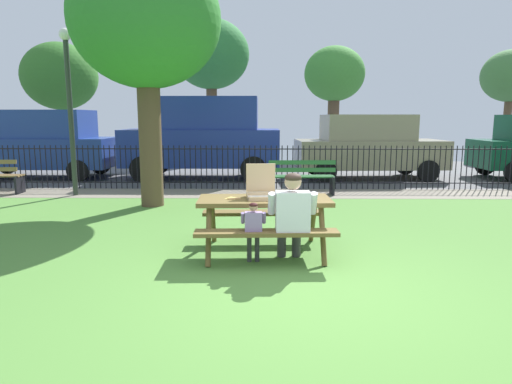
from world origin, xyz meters
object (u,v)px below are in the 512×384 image
(parked_car_center, at_px, (368,146))
(far_tree_left, at_px, (60,77))
(tree_midground_left, at_px, (146,22))
(child_at_table, at_px, (253,227))
(far_tree_center, at_px, (334,76))
(picnic_table_foreground, at_px, (264,211))
(pizza_box_open, at_px, (261,190))
(far_tree_midleft, at_px, (211,56))
(adult_at_table, at_px, (292,214))
(parked_car_far_left, at_px, (38,142))
(parked_car_left, at_px, (202,136))
(pizza_slice_on_table, at_px, (233,198))
(lamp_post_walkway, at_px, (69,95))
(park_bench_center, at_px, (301,178))
(far_tree_midright, at_px, (511,77))

(parked_car_center, distance_m, far_tree_left, 14.54)
(tree_midground_left, bearing_deg, child_at_table, -60.02)
(far_tree_center, bearing_deg, picnic_table_foreground, -102.06)
(pizza_box_open, distance_m, far_tree_midleft, 15.33)
(adult_at_table, height_order, parked_car_center, parked_car_center)
(parked_car_far_left, bearing_deg, pizza_box_open, -47.96)
(far_tree_center, bearing_deg, child_at_table, -102.15)
(parked_car_far_left, distance_m, parked_car_left, 5.08)
(tree_midground_left, height_order, parked_car_left, tree_midground_left)
(parked_car_center, bearing_deg, far_tree_midleft, 128.50)
(picnic_table_foreground, xyz_separation_m, parked_car_far_left, (-6.98, 7.75, 0.50))
(parked_car_left, bearing_deg, child_at_table, -77.97)
(pizza_box_open, relative_size, pizza_slice_on_table, 2.05)
(parked_car_far_left, bearing_deg, adult_at_table, -48.34)
(tree_midground_left, xyz_separation_m, far_tree_midleft, (-0.00, 11.39, 0.85))
(parked_car_left, bearing_deg, far_tree_left, 136.52)
(child_at_table, distance_m, lamp_post_walkway, 7.04)
(tree_midground_left, xyz_separation_m, far_tree_left, (-6.90, 11.39, -0.06))
(adult_at_table, relative_size, child_at_table, 1.45)
(picnic_table_foreground, relative_size, park_bench_center, 1.15)
(pizza_slice_on_table, xyz_separation_m, park_bench_center, (1.33, 4.79, -0.36))
(far_tree_left, bearing_deg, pizza_slice_on_table, -59.06)
(far_tree_left, bearing_deg, park_bench_center, -44.42)
(child_at_table, distance_m, parked_car_center, 8.94)
(pizza_box_open, bearing_deg, picnic_table_foreground, -51.03)
(lamp_post_walkway, height_order, far_tree_left, far_tree_left)
(picnic_table_foreground, relative_size, far_tree_center, 0.37)
(park_bench_center, relative_size, far_tree_left, 0.31)
(child_at_table, bearing_deg, parked_car_left, 102.03)
(picnic_table_foreground, height_order, tree_midground_left, tree_midground_left)
(park_bench_center, height_order, parked_car_center, parked_car_center)
(pizza_slice_on_table, height_order, far_tree_midleft, far_tree_midleft)
(far_tree_midright, bearing_deg, parked_car_center, -138.22)
(lamp_post_walkway, bearing_deg, tree_midground_left, -29.80)
(parked_car_left, distance_m, far_tree_midright, 14.87)
(pizza_box_open, xyz_separation_m, park_bench_center, (0.94, 4.72, -0.46))
(parked_car_center, bearing_deg, child_at_table, -111.82)
(pizza_box_open, bearing_deg, park_bench_center, 78.71)
(adult_at_table, bearing_deg, parked_car_center, 71.02)
(parked_car_far_left, height_order, far_tree_midright, far_tree_midright)
(far_tree_left, bearing_deg, tree_midground_left, -58.81)
(parked_car_far_left, bearing_deg, pizza_slice_on_table, -49.87)
(adult_at_table, xyz_separation_m, tree_midground_left, (-2.73, 3.84, 3.08))
(pizza_box_open, relative_size, lamp_post_walkway, 0.12)
(pizza_slice_on_table, bearing_deg, lamp_post_walkway, 131.79)
(tree_midground_left, distance_m, parked_car_left, 5.05)
(pizza_box_open, xyz_separation_m, pizza_slice_on_table, (-0.39, -0.08, -0.10))
(child_at_table, xyz_separation_m, far_tree_midright, (11.15, 15.28, 3.14))
(child_at_table, relative_size, far_tree_left, 0.16)
(pizza_box_open, height_order, lamp_post_walkway, lamp_post_walkway)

